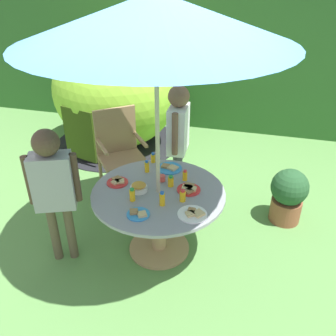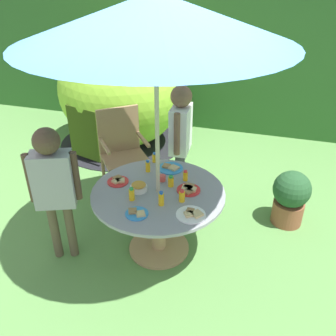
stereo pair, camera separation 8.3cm
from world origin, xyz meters
The scene contains 23 objects.
ground_plane centered at (0.00, 0.00, -0.01)m, with size 10.00×10.00×0.02m, color #548442.
hedge_backdrop centered at (0.00, 3.41, 1.04)m, with size 9.00×0.70×2.08m, color #285623.
garden_table centered at (0.00, 0.00, 0.50)m, with size 1.21×1.21×0.68m.
patio_umbrella centered at (0.00, 0.00, 2.14)m, with size 2.07×2.07×2.32m.
wooden_chair centered at (-0.74, 0.91, 0.59)m, with size 0.66×0.65×1.04m.
dome_tent centered at (-1.30, 2.16, 0.81)m, with size 2.36×2.36×1.63m.
potted_plant centered at (1.21, 0.80, 0.33)m, with size 0.39×0.39×0.62m.
child_in_white_shirt centered at (-0.05, 0.97, 0.88)m, with size 0.23×0.46×1.37m.
child_in_grey_shirt centered at (-0.84, -0.33, 0.85)m, with size 0.43×0.31×1.34m.
snack_bowl centered at (-0.17, -0.03, 0.72)m, with size 0.15×0.15×0.08m.
plate_center_front centered at (-0.06, -0.37, 0.69)m, with size 0.19×0.19×0.03m.
plate_front_edge centered at (0.26, 0.09, 0.70)m, with size 0.22×0.22×0.03m.
plate_back_edge centered at (-0.01, 0.42, 0.69)m, with size 0.25×0.25×0.03m.
plate_far_right centered at (-0.41, 0.05, 0.69)m, with size 0.20×0.20×0.03m.
plate_center_back centered at (0.37, -0.26, 0.69)m, with size 0.25×0.25×0.03m.
juice_bottle_near_left centered at (-0.18, -0.19, 0.74)m, with size 0.05×0.05×0.12m.
juice_bottle_near_right centered at (0.24, -0.09, 0.74)m, with size 0.05×0.05×0.11m.
juice_bottle_far_left centered at (0.09, 0.12, 0.73)m, with size 0.05×0.05×0.11m.
juice_bottle_mid_left centered at (-0.21, 0.31, 0.74)m, with size 0.05×0.05×0.12m.
juice_bottle_mid_right centered at (0.09, -0.19, 0.74)m, with size 0.05×0.05×0.13m.
juice_bottle_spot_a centered at (-0.20, 0.51, 0.73)m, with size 0.05×0.05×0.11m.
juice_bottle_spot_b centered at (0.19, 0.25, 0.73)m, with size 0.05×0.05×0.11m.
cup_near centered at (-0.02, 0.19, 0.71)m, with size 0.07×0.07×0.06m, color #E04C47.
Camera 2 is at (0.85, -2.57, 2.49)m, focal length 38.45 mm.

